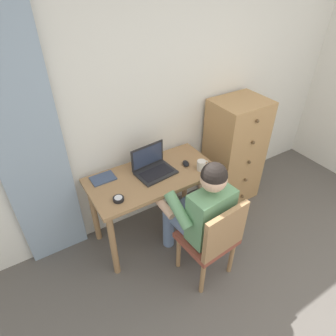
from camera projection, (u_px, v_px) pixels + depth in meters
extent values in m
cube|color=silver|center=(167.00, 100.00, 2.73)|extent=(4.80, 0.05, 2.50)
cube|color=#8EA3B7|center=(31.00, 155.00, 2.23)|extent=(0.51, 0.03, 2.22)
cube|color=#9E754C|center=(153.00, 176.00, 2.63)|extent=(1.17, 0.58, 0.03)
cylinder|color=#9E754C|center=(113.00, 246.00, 2.47)|extent=(0.06, 0.06, 0.71)
cylinder|color=#9E754C|center=(211.00, 201.00, 2.91)|extent=(0.06, 0.06, 0.71)
cylinder|color=#9E754C|center=(94.00, 212.00, 2.79)|extent=(0.06, 0.06, 0.71)
cylinder|color=#9E754C|center=(185.00, 177.00, 3.23)|extent=(0.06, 0.06, 0.71)
cube|color=tan|center=(234.00, 152.00, 3.21)|extent=(0.55, 0.44, 1.19)
sphere|color=brown|center=(242.00, 196.00, 3.33)|extent=(0.04, 0.04, 0.04)
sphere|color=brown|center=(246.00, 180.00, 3.19)|extent=(0.04, 0.04, 0.04)
sphere|color=brown|center=(249.00, 162.00, 3.05)|extent=(0.04, 0.04, 0.04)
sphere|color=brown|center=(253.00, 142.00, 2.91)|extent=(0.04, 0.04, 0.04)
sphere|color=brown|center=(257.00, 121.00, 2.77)|extent=(0.04, 0.04, 0.04)
cube|color=brown|center=(207.00, 238.00, 2.46)|extent=(0.45, 0.43, 0.05)
cube|color=#9E754C|center=(225.00, 232.00, 2.20)|extent=(0.42, 0.08, 0.42)
cylinder|color=#9E754C|center=(206.00, 234.00, 2.78)|extent=(0.04, 0.04, 0.39)
cylinder|color=#9E754C|center=(178.00, 252.00, 2.61)|extent=(0.04, 0.04, 0.39)
cylinder|color=#9E754C|center=(231.00, 257.00, 2.57)|extent=(0.04, 0.04, 0.39)
cylinder|color=#9E754C|center=(202.00, 277.00, 2.40)|extent=(0.04, 0.04, 0.39)
cylinder|color=#6B84AD|center=(198.00, 214.00, 2.62)|extent=(0.17, 0.41, 0.14)
cylinder|color=#6B84AD|center=(182.00, 223.00, 2.53)|extent=(0.17, 0.41, 0.14)
cylinder|color=#6B84AD|center=(183.00, 219.00, 2.89)|extent=(0.11, 0.11, 0.46)
cylinder|color=#6B84AD|center=(168.00, 227.00, 2.80)|extent=(0.11, 0.11, 0.46)
cube|color=#609366|center=(210.00, 215.00, 2.29)|extent=(0.38, 0.23, 0.46)
cylinder|color=#609366|center=(220.00, 188.00, 2.43)|extent=(0.11, 0.30, 0.25)
cylinder|color=#609366|center=(178.00, 210.00, 2.22)|extent=(0.11, 0.30, 0.25)
cylinder|color=#DBAD8E|center=(203.00, 185.00, 2.63)|extent=(0.09, 0.27, 0.11)
cylinder|color=#DBAD8E|center=(163.00, 206.00, 2.41)|extent=(0.09, 0.27, 0.11)
sphere|color=#DBAD8E|center=(214.00, 179.00, 2.09)|extent=(0.20, 0.20, 0.20)
sphere|color=black|center=(214.00, 175.00, 2.07)|extent=(0.20, 0.20, 0.20)
cube|color=#232326|center=(156.00, 173.00, 2.63)|extent=(0.36, 0.28, 0.02)
cube|color=black|center=(156.00, 172.00, 2.62)|extent=(0.30, 0.18, 0.00)
cube|color=#232326|center=(147.00, 156.00, 2.64)|extent=(0.34, 0.05, 0.22)
cube|color=#2D3851|center=(148.00, 156.00, 2.63)|extent=(0.30, 0.03, 0.18)
ellipsoid|color=black|center=(186.00, 163.00, 2.73)|extent=(0.09, 0.11, 0.03)
cylinder|color=black|center=(118.00, 199.00, 2.34)|extent=(0.09, 0.09, 0.03)
cylinder|color=silver|center=(118.00, 197.00, 2.33)|extent=(0.06, 0.06, 0.00)
cube|color=#3D4C6B|center=(103.00, 178.00, 2.57)|extent=(0.21, 0.15, 0.01)
cylinder|color=silver|center=(201.00, 165.00, 2.66)|extent=(0.08, 0.08, 0.09)
torus|color=silver|center=(206.00, 163.00, 2.68)|extent=(0.06, 0.01, 0.06)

